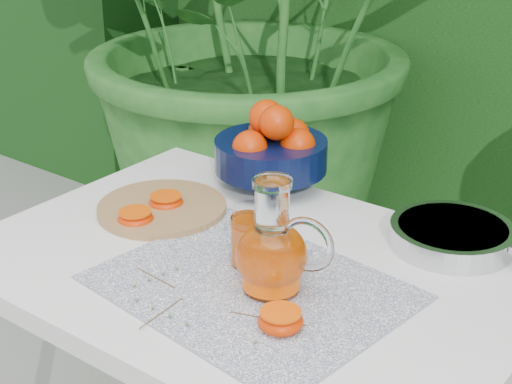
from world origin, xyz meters
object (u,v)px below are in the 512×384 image
Objects in this scene: saute_pan at (454,235)px; cutting_board at (162,208)px; juice_pitcher at (273,253)px; fruit_bowl at (272,148)px; white_table at (250,299)px.

cutting_board is at bearing -157.84° from saute_pan.
fruit_bowl is at bearing 126.18° from juice_pitcher.
saute_pan is at bearing 45.52° from white_table.
white_table is 0.19m from juice_pitcher.
cutting_board is 0.64× the size of saute_pan.
fruit_bowl is at bearing 68.12° from cutting_board.
juice_pitcher reaches higher than fruit_bowl.
cutting_board is at bearing -111.88° from fruit_bowl.
saute_pan is (0.44, -0.03, -0.07)m from fruit_bowl.
white_table is 4.97× the size of juice_pitcher.
white_table is 0.39m from fruit_bowl.
juice_pitcher is (0.09, -0.06, 0.15)m from white_table.
saute_pan is (0.54, 0.22, 0.02)m from cutting_board.
cutting_board is 0.58m from saute_pan.
fruit_bowl is at bearing 119.27° from white_table.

